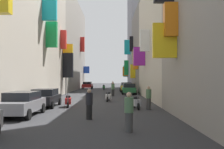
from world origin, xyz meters
TOP-DOWN VIEW (x-y plane):
  - ground_plane at (0.00, 30.00)m, footprint 140.00×140.00m
  - building_left_mid_b at (-7.99, 28.72)m, footprint 7.32×9.98m
  - building_left_mid_c at (-8.00, 46.86)m, footprint 7.30×26.30m
  - building_right_mid_b at (7.99, 24.88)m, footprint 7.28×16.31m
  - building_right_mid_c at (7.99, 39.75)m, footprint 6.78×13.44m
  - building_right_far at (7.99, 53.25)m, footprint 7.20×13.52m
  - parked_car_red at (-3.52, 50.28)m, footprint 2.00×4.22m
  - parked_car_grey at (-3.91, 12.90)m, footprint 1.92×4.45m
  - parked_car_green at (3.60, 32.94)m, footprint 1.89×3.93m
  - parked_car_black at (-3.82, 17.85)m, footprint 1.97×4.13m
  - parked_car_yellow at (3.57, 39.02)m, footprint 1.93×4.49m
  - scooter_silver at (3.10, 16.37)m, footprint 0.56×1.95m
  - scooter_red at (-1.98, 17.64)m, footprint 0.58×1.84m
  - scooter_blue at (3.44, 45.15)m, footprint 0.74×1.74m
  - scooter_white at (1.02, 22.43)m, footprint 0.55×1.86m
  - scooter_green at (-0.13, 46.02)m, footprint 0.44×1.97m
  - pedestrian_crossing at (0.14, 11.60)m, footprint 0.54×0.54m
  - pedestrian_near_left at (2.06, 8.34)m, footprint 0.42×0.42m
  - pedestrian_near_right at (1.46, 33.59)m, footprint 0.53×0.53m
  - pedestrian_mid_street at (1.49, 29.49)m, footprint 0.54×0.54m
  - pedestrian_far_away at (3.94, 16.02)m, footprint 0.43×0.43m
  - traffic_light_near_corner at (-4.65, 32.00)m, footprint 0.26×0.34m

SIDE VIEW (x-z plane):
  - ground_plane at x=0.00m, z-range 0.00..0.00m
  - scooter_blue at x=3.44m, z-range -0.10..1.03m
  - scooter_red at x=-1.98m, z-range -0.10..1.03m
  - scooter_white at x=1.02m, z-range -0.10..1.03m
  - scooter_silver at x=3.10m, z-range -0.10..1.03m
  - scooter_green at x=-0.13m, z-range -0.10..1.03m
  - parked_car_black at x=-3.82m, z-range 0.04..1.41m
  - parked_car_red at x=-3.52m, z-range 0.05..1.42m
  - parked_car_grey at x=-3.91m, z-range 0.04..1.45m
  - parked_car_green at x=3.60m, z-range 0.03..1.49m
  - parked_car_yellow at x=3.57m, z-range 0.04..1.51m
  - pedestrian_far_away at x=3.94m, z-range -0.01..1.62m
  - pedestrian_crossing at x=0.14m, z-range -0.01..1.63m
  - pedestrian_near_left at x=2.06m, z-range 0.00..1.64m
  - pedestrian_mid_street at x=1.49m, z-range 0.00..1.65m
  - pedestrian_near_right at x=1.46m, z-range 0.00..1.71m
  - traffic_light_near_corner at x=-4.65m, z-range 0.74..4.78m
  - building_right_mid_b at x=7.99m, z-range 0.00..12.15m
  - building_right_mid_c at x=7.99m, z-range 0.00..12.64m
  - building_left_mid_c at x=-8.00m, z-range 0.00..16.39m
  - building_left_mid_b at x=-7.99m, z-range -0.02..20.02m
  - building_right_far at x=7.99m, z-range -0.02..21.27m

